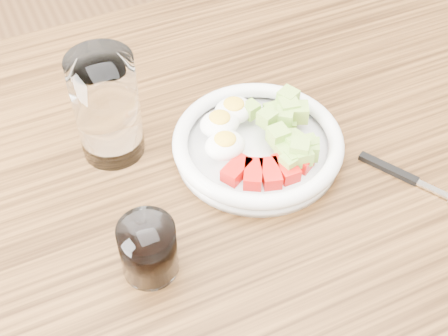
{
  "coord_description": "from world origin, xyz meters",
  "views": [
    {
      "loc": [
        -0.23,
        -0.47,
        1.39
      ],
      "look_at": [
        -0.01,
        0.01,
        0.8
      ],
      "focal_mm": 50.0,
      "sensor_mm": 36.0,
      "label": 1
    }
  ],
  "objects": [
    {
      "name": "dining_table",
      "position": [
        0.0,
        0.0,
        0.67
      ],
      "size": [
        1.5,
        0.9,
        0.77
      ],
      "color": "brown",
      "rests_on": "ground"
    },
    {
      "name": "fork",
      "position": [
        0.21,
        -0.08,
        0.77
      ],
      "size": [
        0.1,
        0.16,
        0.01
      ],
      "color": "black",
      "rests_on": "dining_table"
    },
    {
      "name": "coffee_glass",
      "position": [
        -0.14,
        -0.07,
        0.81
      ],
      "size": [
        0.07,
        0.07,
        0.07
      ],
      "color": "white",
      "rests_on": "dining_table"
    },
    {
      "name": "bowl",
      "position": [
        0.05,
        0.04,
        0.79
      ],
      "size": [
        0.23,
        0.23,
        0.06
      ],
      "color": "white",
      "rests_on": "dining_table"
    },
    {
      "name": "water_glass",
      "position": [
        -0.12,
        0.13,
        0.85
      ],
      "size": [
        0.09,
        0.09,
        0.15
      ],
      "primitive_type": "cylinder",
      "color": "white",
      "rests_on": "dining_table"
    }
  ]
}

